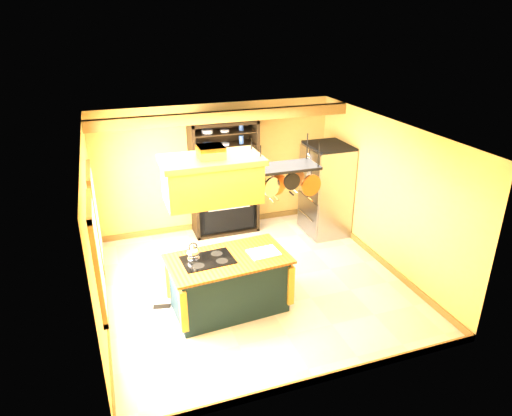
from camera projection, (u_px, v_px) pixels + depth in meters
floor at (255, 283)px, 8.00m from camera, size 5.00×5.00×0.00m
ceiling at (254, 132)px, 6.93m from camera, size 5.00×5.00×0.00m
wall_back at (216, 167)px, 9.63m from camera, size 5.00×0.02×2.70m
wall_front at (324, 295)px, 5.30m from camera, size 5.00×0.02×2.70m
wall_left at (94, 235)px, 6.72m from camera, size 0.02×5.00×2.70m
wall_right at (385, 194)px, 8.21m from camera, size 0.02×5.00×2.70m
ceiling_beam at (225, 117)px, 8.45m from camera, size 5.00×0.15×0.20m
window_near at (97, 257)px, 6.01m from camera, size 0.06×1.06×1.56m
window_far at (95, 216)px, 7.23m from camera, size 0.06×1.06×1.56m
kitchen_island at (229, 283)px, 7.14m from camera, size 1.91×1.15×1.11m
range_hood at (212, 178)px, 6.38m from camera, size 1.41×0.79×0.80m
pot_rack at (285, 175)px, 6.75m from camera, size 1.09×0.50×0.89m
refrigerator at (325, 192)px, 9.53m from camera, size 0.82×0.96×1.88m
hutch at (224, 190)px, 9.60m from camera, size 1.36×0.62×2.41m
floor_register at (162, 306)px, 7.36m from camera, size 0.30×0.17×0.01m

